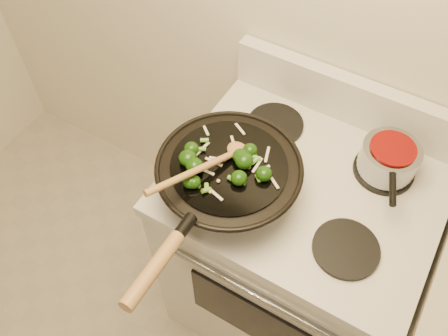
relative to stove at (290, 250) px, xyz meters
The scene contains 5 objects.
stove is the anchor object (origin of this frame).
wok 0.58m from the stove, 138.68° to the right, with size 0.40×0.67×0.19m.
stirfry 0.65m from the stove, 138.11° to the right, with size 0.28×0.26×0.04m.
wooden_spoon 0.67m from the stove, 138.47° to the right, with size 0.15×0.32×0.09m.
saucepan 0.56m from the stove, 38.83° to the left, with size 0.17×0.26×0.10m.
Camera 1 is at (0.15, 0.36, 2.07)m, focal length 38.00 mm.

